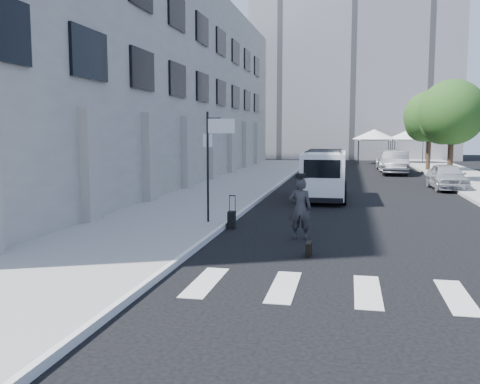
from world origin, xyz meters
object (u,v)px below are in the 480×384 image
at_px(parked_car_c, 392,160).
at_px(suitcase, 232,220).
at_px(businessman, 300,209).
at_px(cargo_van, 324,175).
at_px(briefcase, 309,249).
at_px(parked_car_a, 447,177).
at_px(parked_car_b, 395,163).

bearing_deg(parked_car_c, suitcase, -105.51).
distance_m(businessman, parked_car_c, 28.10).
bearing_deg(parked_car_c, cargo_van, -104.13).
xyz_separation_m(briefcase, suitcase, (-2.66, 3.29, 0.11)).
xyz_separation_m(suitcase, parked_car_c, (6.78, 26.51, 0.51)).
bearing_deg(suitcase, cargo_van, 67.78).
xyz_separation_m(businessman, briefcase, (0.40, -2.06, -0.70)).
xyz_separation_m(briefcase, cargo_van, (-0.16, 11.19, 0.93)).
bearing_deg(briefcase, suitcase, 130.70).
relative_size(businessman, suitcase, 1.68).
relative_size(suitcase, parked_car_a, 0.25).
bearing_deg(parked_car_b, cargo_van, -102.51).
bearing_deg(parked_car_b, parked_car_a, -76.41).
bearing_deg(cargo_van, suitcase, -108.00).
relative_size(briefcase, parked_car_c, 0.08).
bearing_deg(parked_car_b, briefcase, -95.58).
relative_size(businessman, briefcase, 3.94).
xyz_separation_m(parked_car_a, parked_car_c, (-1.80, 13.45, 0.09)).
xyz_separation_m(businessman, suitcase, (-2.26, 1.22, -0.59)).
relative_size(suitcase, parked_car_c, 0.19).
xyz_separation_m(suitcase, parked_car_b, (6.78, 23.01, 0.55)).
height_order(briefcase, suitcase, suitcase).
bearing_deg(parked_car_a, suitcase, -125.60).
xyz_separation_m(suitcase, cargo_van, (2.50, 7.91, 0.82)).
height_order(parked_car_b, parked_car_c, parked_car_b).
distance_m(suitcase, parked_car_a, 15.64).
height_order(cargo_van, parked_car_b, cargo_van).
xyz_separation_m(suitcase, parked_car_a, (8.58, 13.06, 0.42)).
relative_size(businessman, parked_car_c, 0.32).
distance_m(suitcase, parked_car_b, 23.99).
distance_m(parked_car_b, parked_car_c, 3.50).
bearing_deg(suitcase, parked_car_a, 52.00).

